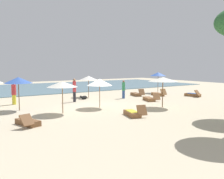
{
  "coord_description": "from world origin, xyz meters",
  "views": [
    {
      "loc": [
        -8.81,
        -15.43,
        3.06
      ],
      "look_at": [
        1.87,
        0.85,
        1.1
      ],
      "focal_mm": 38.78,
      "sensor_mm": 36.0,
      "label": 1
    }
  ],
  "objects_px": {
    "lounger_4": "(136,94)",
    "person_1": "(14,93)",
    "lounger_1": "(158,94)",
    "umbrella_6": "(100,82)",
    "umbrella_3": "(163,79)",
    "dog": "(84,97)",
    "umbrella_1": "(62,84)",
    "lounger_3": "(193,95)",
    "person_2": "(124,89)",
    "umbrella_7": "(18,80)",
    "umbrella_5": "(158,74)",
    "lounger_6": "(150,99)",
    "person_0": "(74,90)",
    "umbrella_0": "(88,78)",
    "lounger_0": "(133,113)",
    "lounger_5": "(28,122)"
  },
  "relations": [
    {
      "from": "umbrella_7",
      "to": "lounger_4",
      "type": "distance_m",
      "value": 11.91
    },
    {
      "from": "umbrella_0",
      "to": "lounger_0",
      "type": "height_order",
      "value": "umbrella_0"
    },
    {
      "from": "lounger_5",
      "to": "lounger_0",
      "type": "bearing_deg",
      "value": -11.3
    },
    {
      "from": "umbrella_0",
      "to": "lounger_0",
      "type": "relative_size",
      "value": 1.17
    },
    {
      "from": "lounger_4",
      "to": "person_1",
      "type": "bearing_deg",
      "value": 174.58
    },
    {
      "from": "umbrella_7",
      "to": "lounger_6",
      "type": "distance_m",
      "value": 10.71
    },
    {
      "from": "dog",
      "to": "umbrella_1",
      "type": "bearing_deg",
      "value": -128.46
    },
    {
      "from": "umbrella_0",
      "to": "umbrella_6",
      "type": "relative_size",
      "value": 0.97
    },
    {
      "from": "person_0",
      "to": "umbrella_0",
      "type": "bearing_deg",
      "value": 41.49
    },
    {
      "from": "person_0",
      "to": "person_1",
      "type": "bearing_deg",
      "value": 163.2
    },
    {
      "from": "umbrella_6",
      "to": "lounger_0",
      "type": "xyz_separation_m",
      "value": [
        0.22,
        -3.6,
        -1.67
      ]
    },
    {
      "from": "umbrella_6",
      "to": "lounger_4",
      "type": "distance_m",
      "value": 7.78
    },
    {
      "from": "umbrella_1",
      "to": "person_2",
      "type": "height_order",
      "value": "umbrella_1"
    },
    {
      "from": "umbrella_5",
      "to": "person_1",
      "type": "xyz_separation_m",
      "value": [
        -15.12,
        0.25,
        -1.18
      ]
    },
    {
      "from": "umbrella_7",
      "to": "lounger_4",
      "type": "relative_size",
      "value": 1.29
    },
    {
      "from": "lounger_0",
      "to": "person_1",
      "type": "height_order",
      "value": "person_1"
    },
    {
      "from": "umbrella_6",
      "to": "person_2",
      "type": "height_order",
      "value": "umbrella_6"
    },
    {
      "from": "person_1",
      "to": "lounger_6",
      "type": "bearing_deg",
      "value": -23.15
    },
    {
      "from": "umbrella_5",
      "to": "lounger_6",
      "type": "xyz_separation_m",
      "value": [
        -4.92,
        -4.11,
        -1.9
      ]
    },
    {
      "from": "umbrella_0",
      "to": "person_0",
      "type": "distance_m",
      "value": 3.42
    },
    {
      "from": "umbrella_5",
      "to": "umbrella_3",
      "type": "bearing_deg",
      "value": -131.98
    },
    {
      "from": "lounger_1",
      "to": "lounger_5",
      "type": "height_order",
      "value": "lounger_1"
    },
    {
      "from": "umbrella_3",
      "to": "lounger_3",
      "type": "bearing_deg",
      "value": 21.61
    },
    {
      "from": "lounger_0",
      "to": "umbrella_7",
      "type": "bearing_deg",
      "value": 132.97
    },
    {
      "from": "umbrella_3",
      "to": "dog",
      "type": "bearing_deg",
      "value": 113.26
    },
    {
      "from": "umbrella_0",
      "to": "lounger_1",
      "type": "height_order",
      "value": "umbrella_0"
    },
    {
      "from": "umbrella_1",
      "to": "lounger_3",
      "type": "xyz_separation_m",
      "value": [
        13.89,
        0.93,
        -1.69
      ]
    },
    {
      "from": "umbrella_1",
      "to": "lounger_0",
      "type": "xyz_separation_m",
      "value": [
        3.24,
        -3.08,
        -1.69
      ]
    },
    {
      "from": "lounger_1",
      "to": "umbrella_6",
      "type": "bearing_deg",
      "value": -161.87
    },
    {
      "from": "umbrella_3",
      "to": "dog",
      "type": "distance_m",
      "value": 7.7
    },
    {
      "from": "umbrella_5",
      "to": "umbrella_7",
      "type": "height_order",
      "value": "umbrella_5"
    },
    {
      "from": "lounger_4",
      "to": "umbrella_3",
      "type": "bearing_deg",
      "value": -112.66
    },
    {
      "from": "person_2",
      "to": "lounger_0",
      "type": "bearing_deg",
      "value": -121.82
    },
    {
      "from": "umbrella_1",
      "to": "umbrella_5",
      "type": "bearing_deg",
      "value": 21.44
    },
    {
      "from": "person_2",
      "to": "lounger_3",
      "type": "bearing_deg",
      "value": -22.13
    },
    {
      "from": "lounger_1",
      "to": "dog",
      "type": "relative_size",
      "value": 2.3
    },
    {
      "from": "umbrella_7",
      "to": "dog",
      "type": "height_order",
      "value": "umbrella_7"
    },
    {
      "from": "lounger_1",
      "to": "person_2",
      "type": "xyz_separation_m",
      "value": [
        -4.11,
        0.3,
        0.69
      ]
    },
    {
      "from": "umbrella_1",
      "to": "lounger_5",
      "type": "height_order",
      "value": "umbrella_1"
    },
    {
      "from": "lounger_4",
      "to": "lounger_5",
      "type": "relative_size",
      "value": 0.98
    },
    {
      "from": "lounger_4",
      "to": "lounger_6",
      "type": "relative_size",
      "value": 0.99
    },
    {
      "from": "lounger_3",
      "to": "person_2",
      "type": "height_order",
      "value": "person_2"
    },
    {
      "from": "umbrella_5",
      "to": "umbrella_7",
      "type": "bearing_deg",
      "value": -170.38
    },
    {
      "from": "umbrella_0",
      "to": "person_2",
      "type": "distance_m",
      "value": 3.63
    },
    {
      "from": "umbrella_7",
      "to": "person_0",
      "type": "height_order",
      "value": "umbrella_7"
    },
    {
      "from": "umbrella_1",
      "to": "lounger_3",
      "type": "bearing_deg",
      "value": 3.85
    },
    {
      "from": "umbrella_6",
      "to": "lounger_0",
      "type": "bearing_deg",
      "value": -86.54
    },
    {
      "from": "lounger_4",
      "to": "person_1",
      "type": "relative_size",
      "value": 1.0
    },
    {
      "from": "lounger_4",
      "to": "person_0",
      "type": "height_order",
      "value": "person_0"
    },
    {
      "from": "umbrella_1",
      "to": "person_0",
      "type": "height_order",
      "value": "umbrella_1"
    }
  ]
}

